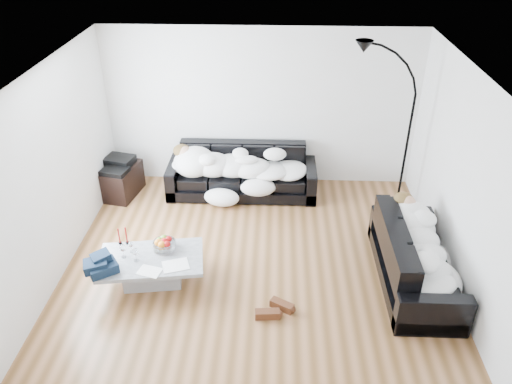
{
  "coord_description": "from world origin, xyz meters",
  "views": [
    {
      "loc": [
        0.24,
        -5.32,
        4.28
      ],
      "look_at": [
        0.0,
        0.3,
        0.9
      ],
      "focal_mm": 35.0,
      "sensor_mm": 36.0,
      "label": 1
    }
  ],
  "objects_px": {
    "coffee_table": "(152,270)",
    "shoes": "(274,310)",
    "sleeper_back": "(242,161)",
    "candle_right": "(126,236)",
    "sleeper_right": "(419,241)",
    "sofa_right": "(416,256)",
    "wine_glass_a": "(131,247)",
    "fruit_bowl": "(164,243)",
    "floor_lamp": "(407,141)",
    "sofa_back": "(242,172)",
    "wine_glass_c": "(136,255)",
    "av_cabinet": "(121,181)",
    "candle_left": "(119,236)",
    "wine_glass_b": "(123,251)",
    "stereo": "(118,164)"
  },
  "relations": [
    {
      "from": "wine_glass_c",
      "to": "shoes",
      "type": "bearing_deg",
      "value": -14.52
    },
    {
      "from": "av_cabinet",
      "to": "fruit_bowl",
      "type": "bearing_deg",
      "value": -48.39
    },
    {
      "from": "coffee_table",
      "to": "stereo",
      "type": "relative_size",
      "value": 2.92
    },
    {
      "from": "sleeper_back",
      "to": "candle_left",
      "type": "relative_size",
      "value": 8.74
    },
    {
      "from": "wine_glass_b",
      "to": "shoes",
      "type": "relative_size",
      "value": 0.37
    },
    {
      "from": "candle_right",
      "to": "stereo",
      "type": "relative_size",
      "value": 0.57
    },
    {
      "from": "wine_glass_b",
      "to": "candle_right",
      "type": "distance_m",
      "value": 0.28
    },
    {
      "from": "wine_glass_a",
      "to": "wine_glass_b",
      "type": "xyz_separation_m",
      "value": [
        -0.07,
        -0.11,
        0.01
      ]
    },
    {
      "from": "wine_glass_a",
      "to": "candle_right",
      "type": "xyz_separation_m",
      "value": [
        -0.1,
        0.17,
        0.05
      ]
    },
    {
      "from": "sleeper_right",
      "to": "wine_glass_c",
      "type": "height_order",
      "value": "sleeper_right"
    },
    {
      "from": "coffee_table",
      "to": "sofa_right",
      "type": "bearing_deg",
      "value": 2.74
    },
    {
      "from": "sleeper_back",
      "to": "sofa_back",
      "type": "bearing_deg",
      "value": 90.0
    },
    {
      "from": "sofa_back",
      "to": "sleeper_right",
      "type": "distance_m",
      "value": 3.13
    },
    {
      "from": "coffee_table",
      "to": "candle_right",
      "type": "relative_size",
      "value": 5.16
    },
    {
      "from": "fruit_bowl",
      "to": "stereo",
      "type": "xyz_separation_m",
      "value": [
        -1.13,
        1.93,
        0.1
      ]
    },
    {
      "from": "sleeper_right",
      "to": "wine_glass_a",
      "type": "xyz_separation_m",
      "value": [
        -3.58,
        -0.05,
        -0.17
      ]
    },
    {
      "from": "coffee_table",
      "to": "wine_glass_b",
      "type": "relative_size",
      "value": 7.11
    },
    {
      "from": "candle_left",
      "to": "sleeper_back",
      "type": "bearing_deg",
      "value": 53.03
    },
    {
      "from": "fruit_bowl",
      "to": "floor_lamp",
      "type": "height_order",
      "value": "floor_lamp"
    },
    {
      "from": "sofa_back",
      "to": "coffee_table",
      "type": "distance_m",
      "value": 2.47
    },
    {
      "from": "wine_glass_b",
      "to": "candle_left",
      "type": "bearing_deg",
      "value": 114.48
    },
    {
      "from": "coffee_table",
      "to": "candle_right",
      "type": "xyz_separation_m",
      "value": [
        -0.37,
        0.28,
        0.31
      ]
    },
    {
      "from": "sleeper_back",
      "to": "shoes",
      "type": "height_order",
      "value": "sleeper_back"
    },
    {
      "from": "coffee_table",
      "to": "wine_glass_c",
      "type": "height_order",
      "value": "wine_glass_c"
    },
    {
      "from": "sofa_back",
      "to": "sofa_right",
      "type": "height_order",
      "value": "sofa_right"
    },
    {
      "from": "sleeper_right",
      "to": "fruit_bowl",
      "type": "bearing_deg",
      "value": 89.4
    },
    {
      "from": "wine_glass_c",
      "to": "av_cabinet",
      "type": "height_order",
      "value": "wine_glass_c"
    },
    {
      "from": "floor_lamp",
      "to": "sofa_back",
      "type": "bearing_deg",
      "value": 170.65
    },
    {
      "from": "floor_lamp",
      "to": "stereo",
      "type": "bearing_deg",
      "value": 175.82
    },
    {
      "from": "sleeper_back",
      "to": "candle_right",
      "type": "bearing_deg",
      "value": -125.29
    },
    {
      "from": "candle_right",
      "to": "floor_lamp",
      "type": "bearing_deg",
      "value": 22.97
    },
    {
      "from": "sleeper_right",
      "to": "stereo",
      "type": "xyz_separation_m",
      "value": [
        -4.3,
        1.96,
        -0.06
      ]
    },
    {
      "from": "sofa_right",
      "to": "candle_left",
      "type": "xyz_separation_m",
      "value": [
        -3.77,
        0.12,
        0.1
      ]
    },
    {
      "from": "coffee_table",
      "to": "wine_glass_a",
      "type": "bearing_deg",
      "value": 157.05
    },
    {
      "from": "sleeper_back",
      "to": "candle_left",
      "type": "height_order",
      "value": "sleeper_back"
    },
    {
      "from": "candle_left",
      "to": "sofa_right",
      "type": "bearing_deg",
      "value": -1.77
    },
    {
      "from": "wine_glass_b",
      "to": "wine_glass_c",
      "type": "relative_size",
      "value": 0.97
    },
    {
      "from": "sofa_right",
      "to": "stereo",
      "type": "xyz_separation_m",
      "value": [
        -4.3,
        1.96,
        0.17
      ]
    },
    {
      "from": "sleeper_back",
      "to": "shoes",
      "type": "xyz_separation_m",
      "value": [
        0.56,
        -2.71,
        -0.57
      ]
    },
    {
      "from": "fruit_bowl",
      "to": "shoes",
      "type": "distance_m",
      "value": 1.63
    },
    {
      "from": "coffee_table",
      "to": "candle_left",
      "type": "relative_size",
      "value": 5.54
    },
    {
      "from": "sofa_right",
      "to": "wine_glass_a",
      "type": "relative_size",
      "value": 12.79
    },
    {
      "from": "shoes",
      "to": "av_cabinet",
      "type": "bearing_deg",
      "value": 140.84
    },
    {
      "from": "candle_right",
      "to": "shoes",
      "type": "height_order",
      "value": "candle_right"
    },
    {
      "from": "sleeper_back",
      "to": "sleeper_right",
      "type": "xyz_separation_m",
      "value": [
        2.32,
        -2.04,
        0.0
      ]
    },
    {
      "from": "coffee_table",
      "to": "shoes",
      "type": "xyz_separation_m",
      "value": [
        1.55,
        -0.51,
        -0.13
      ]
    },
    {
      "from": "wine_glass_a",
      "to": "wine_glass_b",
      "type": "relative_size",
      "value": 0.84
    },
    {
      "from": "sofa_back",
      "to": "fruit_bowl",
      "type": "xyz_separation_m",
      "value": [
        -0.85,
        -2.06,
        0.07
      ]
    },
    {
      "from": "wine_glass_a",
      "to": "sleeper_back",
      "type": "bearing_deg",
      "value": 58.96
    },
    {
      "from": "coffee_table",
      "to": "floor_lamp",
      "type": "relative_size",
      "value": 0.56
    }
  ]
}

